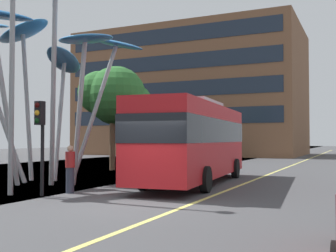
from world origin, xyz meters
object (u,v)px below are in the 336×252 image
leaf_sculpture (41,39)px  pedestrian (70,169)px  traffic_light_kerb_far (126,123)px  street_lamp (20,50)px  red_bus (195,138)px  traffic_light_island_mid (157,129)px  traffic_light_kerb_near (41,127)px

leaf_sculpture → pedestrian: 6.93m
traffic_light_kerb_far → street_lamp: size_ratio=0.47×
street_lamp → pedestrian: bearing=46.1°
red_bus → traffic_light_kerb_far: size_ratio=2.91×
leaf_sculpture → traffic_light_island_mid: 7.18m
traffic_light_island_mid → pedestrian: (0.16, -7.33, -1.61)m
leaf_sculpture → traffic_light_island_mid: (3.30, 5.02, -3.94)m
traffic_light_kerb_near → pedestrian: (0.38, 1.12, -1.48)m
red_bus → traffic_light_kerb_far: bearing=-170.1°
traffic_light_island_mid → street_lamp: street_lamp is taller
red_bus → traffic_light_kerb_near: (-3.28, -5.97, 0.37)m
red_bus → street_lamp: (-4.11, -6.10, 3.03)m
traffic_light_kerb_near → leaf_sculpture: bearing=131.9°
leaf_sculpture → traffic_light_island_mid: bearing=56.7°
street_lamp → leaf_sculpture: bearing=122.2°
traffic_light_kerb_near → traffic_light_kerb_far: traffic_light_kerb_far is taller
leaf_sculpture → traffic_light_island_mid: size_ratio=2.69×
traffic_light_kerb_far → traffic_light_island_mid: traffic_light_kerb_far is taller
pedestrian → traffic_light_island_mid: bearing=91.2°
traffic_light_island_mid → street_lamp: 9.01m
red_bus → pedestrian: bearing=-120.9°
traffic_light_island_mid → street_lamp: bearing=-97.0°
leaf_sculpture → traffic_light_kerb_far: leaf_sculpture is taller
red_bus → leaf_sculpture: (-6.35, -2.54, 4.43)m
traffic_light_kerb_far → pedestrian: bearing=-86.9°
red_bus → street_lamp: street_lamp is taller
traffic_light_kerb_far → pedestrian: size_ratio=2.16×
red_bus → pedestrian: 5.76m
street_lamp → red_bus: bearing=56.1°
traffic_light_kerb_far → traffic_light_kerb_near: bearing=-91.5°
leaf_sculpture → pedestrian: leaf_sculpture is taller
leaf_sculpture → traffic_light_kerb_near: (3.08, -3.43, -4.07)m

